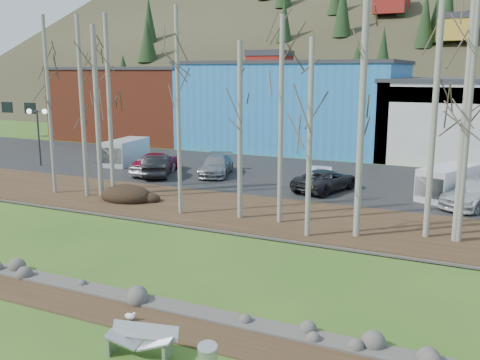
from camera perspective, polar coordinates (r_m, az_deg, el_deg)
The scene contains 35 objects.
ground at distance 17.13m, azimuth -21.27°, elevation -14.92°, with size 200.00×200.00×0.00m, color #315A1B.
dirt_strip at distance 18.46m, azimuth -16.46°, elevation -12.56°, with size 80.00×1.80×0.03m, color #382616.
near_bank_rocks at distance 19.15m, azimuth -14.44°, elevation -11.58°, with size 80.00×0.80×0.50m, color #47423D, non-canonical shape.
river at distance 22.21m, azimuth -7.64°, elevation -8.03°, with size 80.00×8.00×0.90m, color black, non-canonical shape.
far_bank_rocks at distance 25.57m, azimuth -2.63°, elevation -5.29°, with size 80.00×0.80×0.46m, color #47423D, non-canonical shape.
far_bank at distance 28.30m, azimuth 0.41°, elevation -3.45°, with size 80.00×7.00×0.15m, color #382616.
parking_lot at distance 37.84m, azimuth 7.13°, elevation 0.31°, with size 80.00×14.00×0.14m, color black.
building_brick at distance 60.85m, azimuth -10.52°, elevation 8.09°, with size 16.32×12.24×7.80m.
building_blue at distance 52.41m, azimuth 5.82°, elevation 7.97°, with size 20.40×12.24×8.30m.
hillside at distance 95.52m, azimuth 19.14°, elevation 17.04°, with size 160.00×72.00×35.00m, color #2F2A1C, non-canonical shape.
bench_damaged at distance 15.00m, azimuth -10.49°, elevation -16.45°, with size 1.94×0.97×0.83m.
seagull at distance 16.94m, azimuth -11.64°, elevation -14.03°, with size 0.40×0.19×0.29m.
dirt_mound at distance 31.30m, azimuth -12.05°, elevation -1.51°, with size 3.19×2.26×0.63m, color black.
birch_0 at distance 32.23m, azimuth -16.48°, elevation 7.38°, with size 0.25×0.25×10.33m.
birch_1 at distance 33.70m, azimuth -19.69°, elevation 7.43°, with size 0.21×0.21×10.43m.
birch_2 at distance 32.06m, azimuth -14.99°, elevation 6.97°, with size 0.29×0.29×9.80m.
birch_3 at distance 27.13m, azimuth -6.59°, elevation 7.12°, with size 0.20×0.20×10.38m.
birch_4 at distance 26.19m, azimuth -0.01°, elevation 5.17°, with size 0.25×0.25×8.68m.
birch_5 at distance 25.43m, azimuth 4.38°, elevation 6.20°, with size 0.23×0.23×9.78m.
birch_6 at distance 23.40m, azimuth 7.44°, elevation 4.28°, with size 0.23×0.23×8.66m.
birch_7 at distance 23.66m, azimuth 12.82°, elevation 6.18°, with size 0.30×0.30×10.31m.
birch_8 at distance 24.40m, azimuth 20.01°, elevation 6.39°, with size 0.27×0.27×10.70m.
birch_9 at distance 24.19m, azimuth 23.25°, elevation 7.42°, with size 0.27×0.27×11.80m.
birch_10 at distance 30.97m, azimuth -13.75°, elevation 7.37°, with size 0.25×0.25×10.33m.
birch_11 at distance 24.20m, azimuth 22.94°, elevation 7.44°, with size 0.27×0.27×11.80m.
street_lamp at distance 44.15m, azimuth -20.78°, elevation 5.89°, with size 1.64×0.71×4.40m.
car_0 at distance 38.42m, azimuth -9.29°, elevation 1.57°, with size 1.64×4.08×1.39m, color silver.
car_1 at distance 37.90m, azimuth -8.79°, elevation 1.54°, with size 1.59×4.57×1.51m, color black.
car_2 at distance 39.22m, azimuth -8.88°, elevation 1.85°, with size 2.43×5.27×1.47m, color maroon.
car_3 at distance 37.87m, azimuth -2.56°, elevation 1.58°, with size 1.95×4.81×1.40m, color gray.
car_4 at distance 34.57m, azimuth 8.53°, elevation 0.45°, with size 1.42×4.07×1.34m, color silver.
car_5 at distance 33.26m, azimuth 9.09°, elevation -0.01°, with size 2.23×4.84×1.34m, color #242427.
car_6 at distance 31.75m, azimuth 24.08°, elevation -1.28°, with size 2.12×5.23×1.52m, color silver.
van_white at distance 32.95m, azimuth 21.11°, elevation -0.30°, with size 3.26×4.60×1.86m.
van_grey at distance 43.16m, azimuth -12.16°, elevation 2.93°, with size 2.40×4.63×1.94m.
Camera 1 is at (11.52, -10.29, 7.42)m, focal length 40.00 mm.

